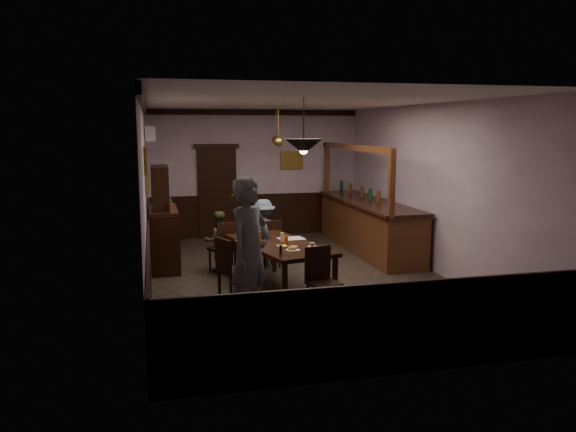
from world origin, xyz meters
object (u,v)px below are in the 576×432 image
object	(u,v)px
chair_near	(321,277)
bar_counter	(368,224)
chair_far_left	(225,245)
dining_table	(279,247)
pendant_brass_far	(276,140)
person_seated_left	(218,241)
coffee_cup	(312,245)
soda_can	(286,240)
pendant_brass_mid	(278,142)
person_standing	(250,251)
pendant_iron	(304,146)
chair_side	(230,266)
person_seated_right	(263,232)
chair_far_right	(270,242)
sideboard	(163,227)

from	to	relation	value
chair_near	bar_counter	bearing A→B (deg)	46.38
chair_far_left	bar_counter	size ratio (longest dim) A/B	0.24
dining_table	bar_counter	size ratio (longest dim) A/B	0.60
chair_far_left	pendant_brass_far	distance (m)	3.35
person_seated_left	bar_counter	world-z (taller)	bar_counter
chair_far_left	person_seated_left	size ratio (longest dim) A/B	0.86
coffee_cup	soda_can	world-z (taller)	soda_can
person_seated_left	pendant_brass_mid	distance (m)	2.45
chair_far_left	chair_near	xyz separation A→B (m)	(1.05, -2.42, -0.00)
bar_counter	soda_can	bearing A→B (deg)	-134.61
chair_near	person_standing	bearing A→B (deg)	176.84
person_standing	soda_can	size ratio (longest dim) A/B	16.23
coffee_cup	person_seated_left	bearing A→B (deg)	108.94
dining_table	pendant_iron	size ratio (longest dim) A/B	2.96
chair_far_left	soda_can	distance (m)	1.49
person_standing	pendant_brass_mid	distance (m)	4.32
chair_side	person_standing	size ratio (longest dim) A/B	0.49
person_seated_left	person_seated_right	world-z (taller)	person_seated_right
bar_counter	pendant_brass_mid	world-z (taller)	pendant_brass_mid
chair_far_left	person_standing	distance (m)	2.64
chair_far_left	person_standing	size ratio (longest dim) A/B	0.48
chair_side	pendant_brass_mid	xyz separation A→B (m)	(1.40, 2.87, 1.77)
coffee_cup	pendant_brass_far	xyz separation A→B (m)	(0.34, 4.04, 1.50)
person_seated_right	pendant_brass_far	world-z (taller)	pendant_brass_far
pendant_brass_mid	chair_near	bearing A→B (deg)	-93.57
chair_far_right	bar_counter	bearing A→B (deg)	-173.82
pendant_iron	chair_far_right	bearing A→B (deg)	91.49
chair_near	pendant_brass_far	distance (m)	5.17
dining_table	person_seated_left	world-z (taller)	person_seated_left
chair_near	person_seated_left	size ratio (longest dim) A/B	0.85
pendant_iron	chair_side	bearing A→B (deg)	161.48
sideboard	bar_counter	size ratio (longest dim) A/B	0.47
chair_near	pendant_brass_far	bearing A→B (deg)	71.90
chair_side	soda_can	xyz separation A→B (m)	(0.95, 0.36, 0.29)
pendant_iron	pendant_brass_far	xyz separation A→B (m)	(0.56, 4.32, -0.01)
person_seated_right	pendant_brass_mid	world-z (taller)	pendant_brass_mid
chair_side	sideboard	xyz separation A→B (m)	(-0.91, 2.27, 0.23)
soda_can	sideboard	distance (m)	2.67
chair_side	person_standing	xyz separation A→B (m)	(0.13, -1.04, 0.45)
chair_side	person_standing	world-z (taller)	person_standing
chair_far_right	pendant_brass_far	distance (m)	2.91
chair_far_left	person_standing	world-z (taller)	person_standing
chair_far_right	coffee_cup	size ratio (longest dim) A/B	11.31
soda_can	pendant_iron	xyz separation A→B (m)	(0.09, -0.71, 1.50)
chair_far_right	person_standing	size ratio (longest dim) A/B	0.46
soda_can	chair_far_right	bearing A→B (deg)	88.72
chair_side	bar_counter	distance (m)	4.28
chair_side	chair_far_right	bearing A→B (deg)	-52.07
chair_far_right	pendant_iron	distance (m)	2.79
chair_far_left	person_seated_left	distance (m)	0.28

